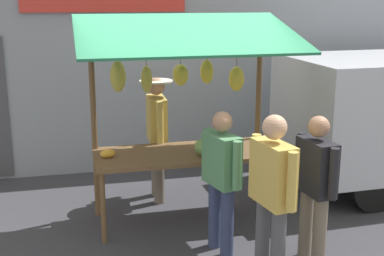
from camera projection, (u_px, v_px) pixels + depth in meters
name	position (u px, v px, depth m)	size (l,w,h in m)	color
ground_plane	(186.00, 219.00, 6.47)	(40.00, 40.00, 0.00)	#38383D
street_backdrop	(150.00, 62.00, 8.10)	(9.00, 0.30, 3.40)	#8C939E
market_stall	(184.00, 96.00, 6.12)	(2.50, 1.46, 2.50)	brown
vendor_with_sunhat	(157.00, 128.00, 6.88)	(0.43, 0.71, 1.68)	#726656
shopper_in_grey_tee	(272.00, 189.00, 4.79)	(0.30, 0.70, 1.68)	#4C4C51
shopper_in_striped_shirt	(315.00, 181.00, 5.20)	(0.27, 0.68, 1.57)	#726656
shopper_with_ponytail	(221.00, 174.00, 5.44)	(0.33, 0.66, 1.56)	navy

